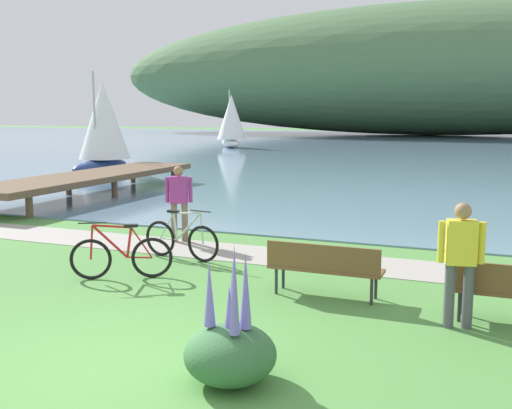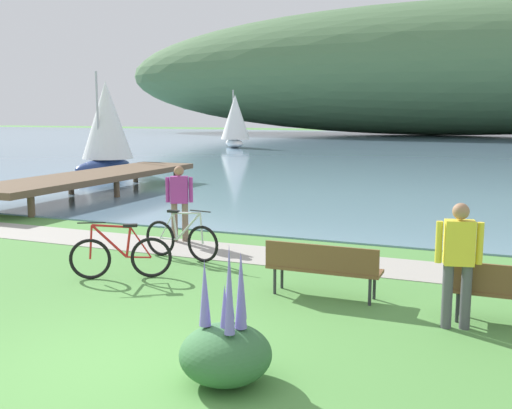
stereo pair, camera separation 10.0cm
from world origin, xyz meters
TOP-DOWN VIEW (x-y plane):
  - ground_plane at (0.00, 0.00)m, footprint 200.00×200.00m
  - bay_water at (0.00, 47.48)m, footprint 180.00×80.00m
  - distant_hillside at (-4.61, 74.35)m, footprint 87.22×28.00m
  - shoreline_path at (0.00, 5.72)m, footprint 60.00×1.50m
  - park_bench_near_camera at (1.51, 3.47)m, footprint 1.80×0.48m
  - bicycle_leaning_near_bench at (-1.79, 4.86)m, footprint 1.76×0.29m
  - bicycle_beside_path at (-2.07, 3.20)m, footprint 1.58×0.91m
  - person_at_shoreline at (-2.61, 6.25)m, footprint 0.57×0.35m
  - person_on_the_grass at (3.54, 2.86)m, footprint 0.60×0.30m
  - echium_bush_closest_to_camera at (1.39, 0.20)m, footprint 1.00×1.00m
  - sailboat_nearest_to_shore at (-16.28, 39.35)m, footprint 3.56×3.86m
  - sailboat_mid_bay at (-13.24, 18.08)m, footprint 2.44×4.02m
  - pier_dock at (-9.00, 11.48)m, footprint 2.40×10.00m

SIDE VIEW (x-z plane):
  - ground_plane at x=0.00m, z-range 0.00..0.00m
  - shoreline_path at x=0.00m, z-range 0.00..0.01m
  - bay_water at x=0.00m, z-range 0.00..0.04m
  - echium_bush_closest_to_camera at x=1.39m, z-range -0.41..1.17m
  - bicycle_leaning_near_bench at x=-1.79m, z-range -0.11..0.90m
  - bicycle_beside_path at x=-2.07m, z-range -0.11..0.90m
  - park_bench_near_camera at x=1.51m, z-range 0.08..0.96m
  - pier_dock at x=-9.00m, z-range 0.29..1.09m
  - person_at_shoreline at x=-2.61m, z-range 0.12..1.83m
  - person_on_the_grass at x=3.54m, z-range 0.12..1.83m
  - sailboat_nearest_to_shore at x=-16.28m, z-range -0.10..4.58m
  - sailboat_mid_bay at x=-13.24m, z-range -0.10..4.59m
  - distant_hillside at x=-4.61m, z-range 0.04..16.38m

